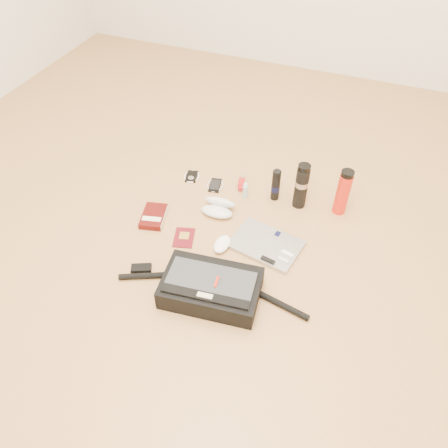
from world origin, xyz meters
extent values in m
plane|color=#B07F49|center=(0.00, 0.00, 0.00)|extent=(4.00, 4.00, 0.00)
cube|color=black|center=(0.04, -0.26, 0.05)|extent=(0.44, 0.30, 0.10)
cube|color=#2D3034|center=(0.04, -0.27, 0.11)|extent=(0.39, 0.23, 0.01)
cube|color=black|center=(0.05, -0.35, 0.11)|extent=(0.37, 0.08, 0.01)
cube|color=beige|center=(0.05, -0.35, 0.11)|extent=(0.07, 0.03, 0.01)
cube|color=red|center=(0.07, -0.27, 0.11)|extent=(0.02, 0.06, 0.02)
cylinder|color=black|center=(-0.26, -0.28, 0.01)|extent=(0.25, 0.13, 0.03)
cylinder|color=black|center=(0.34, -0.21, 0.01)|extent=(0.26, 0.08, 0.03)
cube|color=black|center=(-0.31, -0.25, 0.01)|extent=(0.10, 0.08, 0.02)
cube|color=#A5A5A7|center=(0.18, 0.10, 0.01)|extent=(0.36, 0.28, 0.02)
cube|color=black|center=(0.21, 0.18, 0.02)|extent=(0.03, 0.04, 0.00)
cube|color=white|center=(0.29, 0.07, 0.03)|extent=(0.06, 0.03, 0.01)
cube|color=silver|center=(0.29, 0.03, 0.03)|extent=(0.06, 0.03, 0.01)
cube|color=black|center=(0.22, 0.00, 0.03)|extent=(0.07, 0.03, 0.01)
cube|color=#400907|center=(-0.41, 0.07, 0.02)|extent=(0.15, 0.20, 0.03)
cube|color=beige|center=(-0.36, 0.09, 0.02)|extent=(0.04, 0.16, 0.03)
cube|color=#F0E8BE|center=(-0.41, 0.04, 0.03)|extent=(0.10, 0.05, 0.00)
cube|color=#520A12|center=(-0.21, 0.00, 0.00)|extent=(0.13, 0.15, 0.01)
cube|color=gold|center=(-0.21, 0.01, 0.01)|extent=(0.06, 0.06, 0.00)
ellipsoid|color=white|center=(-0.02, 0.02, 0.02)|extent=(0.08, 0.12, 0.04)
ellipsoid|color=silver|center=(-0.12, 0.21, 0.02)|extent=(0.17, 0.09, 0.05)
ellipsoid|color=silver|center=(-0.12, 0.27, 0.04)|extent=(0.17, 0.10, 0.10)
ellipsoid|color=black|center=(-0.15, 0.21, 0.03)|extent=(0.04, 0.03, 0.01)
ellipsoid|color=black|center=(-0.09, 0.21, 0.03)|extent=(0.04, 0.03, 0.01)
cylinder|color=black|center=(-0.12, 0.21, 0.03)|extent=(0.03, 0.01, 0.01)
cube|color=black|center=(-0.37, 0.45, 0.00)|extent=(0.08, 0.11, 0.01)
cylinder|color=#97989A|center=(-0.37, 0.43, 0.01)|extent=(0.04, 0.04, 0.00)
torus|color=white|center=(-0.37, 0.45, 0.01)|extent=(0.10, 0.10, 0.01)
cube|color=black|center=(-0.22, 0.43, 0.00)|extent=(0.08, 0.12, 0.01)
cube|color=black|center=(-0.22, 0.43, 0.01)|extent=(0.07, 0.10, 0.00)
torus|color=silver|center=(-0.22, 0.43, 0.01)|extent=(0.10, 0.10, 0.01)
cube|color=#A01714|center=(-0.08, 0.48, 0.02)|extent=(0.05, 0.07, 0.03)
cube|color=#AF181F|center=(-0.07, 0.44, 0.02)|extent=(0.03, 0.03, 0.02)
cylinder|color=#ACACAF|center=(-0.09, 0.52, 0.02)|extent=(0.03, 0.04, 0.02)
cylinder|color=#9CBFD4|center=(-0.03, 0.40, 0.04)|extent=(0.03, 0.03, 0.08)
cylinder|color=white|center=(-0.03, 0.40, 0.09)|extent=(0.02, 0.02, 0.02)
cylinder|color=silver|center=(-0.03, 0.40, 0.10)|extent=(0.01, 0.01, 0.01)
cylinder|color=black|center=(0.12, 0.45, 0.09)|extent=(0.06, 0.06, 0.18)
cylinder|color=black|center=(0.12, 0.45, 0.07)|extent=(0.06, 0.06, 0.04)
ellipsoid|color=black|center=(0.12, 0.45, 0.18)|extent=(0.05, 0.05, 0.02)
cylinder|color=black|center=(0.25, 0.44, 0.12)|extent=(0.08, 0.08, 0.24)
cylinder|color=#A2A2A5|center=(0.25, 0.44, 0.15)|extent=(0.08, 0.08, 0.03)
cylinder|color=black|center=(0.25, 0.44, 0.25)|extent=(0.07, 0.07, 0.02)
cylinder|color=red|center=(0.46, 0.47, 0.12)|extent=(0.07, 0.07, 0.24)
cylinder|color=black|center=(0.46, 0.47, 0.25)|extent=(0.07, 0.07, 0.02)
camera|label=1|loc=(0.50, -1.29, 1.58)|focal=35.00mm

